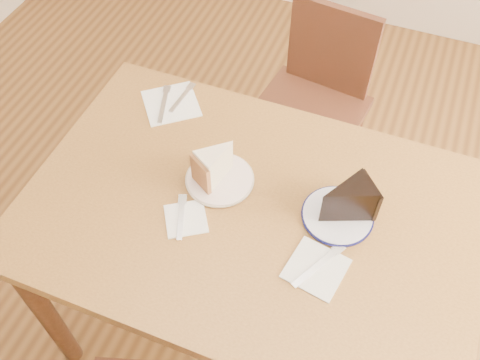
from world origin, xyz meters
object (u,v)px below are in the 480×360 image
at_px(chocolate_cake, 344,203).
at_px(chair_far, 313,103).
at_px(plate_navy, 337,216).
at_px(plate_cream, 220,179).
at_px(carrot_cake, 218,164).
at_px(table, 250,230).

bearing_deg(chocolate_cake, chair_far, -21.93).
xyz_separation_m(plate_navy, chocolate_cake, (0.01, 0.00, 0.05)).
relative_size(plate_cream, carrot_cake, 1.75).
bearing_deg(plate_navy, table, -164.23).
height_order(plate_navy, carrot_cake, carrot_cake).
height_order(table, plate_navy, plate_navy).
height_order(chair_far, plate_cream, chair_far).
relative_size(chair_far, plate_cream, 4.48).
bearing_deg(plate_cream, chocolate_cake, 1.21).
relative_size(chair_far, carrot_cake, 7.82).
xyz_separation_m(plate_cream, carrot_cake, (-0.01, 0.01, 0.05)).
relative_size(plate_navy, chocolate_cake, 1.37).
bearing_deg(plate_cream, table, -27.54).
bearing_deg(chair_far, plate_navy, 116.82).
distance_m(plate_cream, chocolate_cake, 0.34).
distance_m(plate_navy, chocolate_cake, 0.05).
xyz_separation_m(plate_cream, chocolate_cake, (0.34, 0.01, 0.05)).
relative_size(table, carrot_cake, 11.62).
height_order(table, chair_far, chair_far).
bearing_deg(table, plate_cream, 152.46).
relative_size(table, plate_navy, 6.66).
bearing_deg(plate_navy, chocolate_cake, 31.60).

